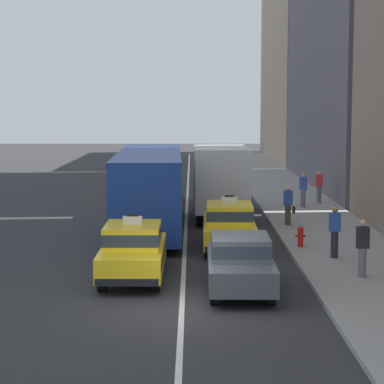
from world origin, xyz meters
TOP-DOWN VIEW (x-y plane):
  - ground_plane at (0.00, 0.00)m, footprint 160.00×160.00m
  - lane_stripe_left_right at (0.00, 20.00)m, footprint 0.14×80.00m
  - sidewalk_curb at (5.60, 15.00)m, footprint 4.00×90.00m
  - taxi_left_nearest at (-1.48, 3.51)m, footprint 1.83×4.56m
  - bus_left_second at (-1.46, 12.10)m, footprint 2.78×11.26m
  - taxi_left_third at (-1.48, 20.79)m, footprint 1.96×4.62m
  - sedan_right_nearest at (1.58, 2.01)m, footprint 1.81×4.32m
  - taxi_right_second at (1.57, 8.14)m, footprint 1.90×4.59m
  - box_truck_right_third at (1.51, 15.83)m, footprint 2.35×6.98m
  - pedestrian_near_crosswalk at (5.65, 18.24)m, footprint 0.36×0.24m
  - pedestrian_mid_block at (6.69, 19.86)m, footprint 0.36×0.24m
  - pedestrian_by_storefront at (4.91, 5.95)m, footprint 0.36×0.24m
  - pedestrian_trailing at (4.26, 12.83)m, footprint 0.47×0.24m
  - pedestrian_far_corner at (5.21, 3.18)m, footprint 0.36×0.24m
  - fire_hydrant at (4.08, 7.89)m, footprint 0.36×0.22m

SIDE VIEW (x-z plane):
  - ground_plane at x=0.00m, z-range 0.00..0.00m
  - lane_stripe_left_right at x=0.00m, z-range 0.00..0.01m
  - sidewalk_curb at x=5.60m, z-range 0.00..0.15m
  - fire_hydrant at x=4.08m, z-range 0.18..0.91m
  - sedan_right_nearest at x=1.58m, z-range 0.06..1.64m
  - taxi_left_nearest at x=-1.48m, z-range -0.10..1.86m
  - taxi_left_third at x=-1.48m, z-range -0.10..1.86m
  - taxi_right_second at x=1.57m, z-range -0.10..1.86m
  - pedestrian_trailing at x=4.26m, z-range 0.15..1.79m
  - pedestrian_mid_block at x=6.69m, z-range 0.16..1.81m
  - pedestrian_near_crosswalk at x=5.65m, z-range 0.16..1.83m
  - pedestrian_far_corner at x=5.21m, z-range 0.16..1.85m
  - pedestrian_by_storefront at x=4.91m, z-range 0.16..1.86m
  - box_truck_right_third at x=1.51m, z-range 0.14..3.41m
  - bus_left_second at x=-1.46m, z-range 0.21..3.43m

